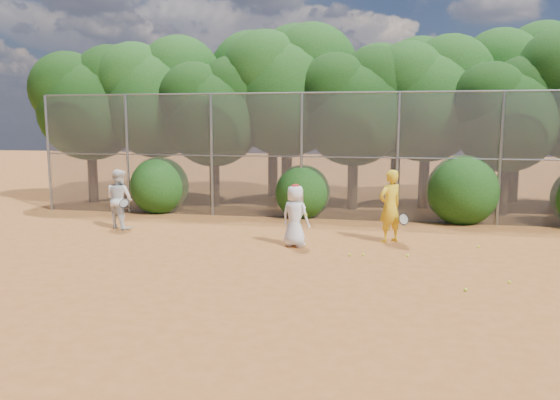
# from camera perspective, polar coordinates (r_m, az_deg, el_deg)

# --- Properties ---
(ground) EXTENTS (80.00, 80.00, 0.00)m
(ground) POSITION_cam_1_polar(r_m,az_deg,el_deg) (11.77, 2.41, -7.18)
(ground) COLOR #995422
(ground) RESTS_ON ground
(fence_back) EXTENTS (20.05, 0.09, 4.03)m
(fence_back) POSITION_cam_1_polar(r_m,az_deg,el_deg) (17.34, 5.14, 4.68)
(fence_back) COLOR gray
(fence_back) RESTS_ON ground
(tree_0) EXTENTS (4.38, 3.81, 6.00)m
(tree_0) POSITION_cam_1_polar(r_m,az_deg,el_deg) (22.27, -19.15, 9.89)
(tree_0) COLOR black
(tree_0) RESTS_ON ground
(tree_1) EXTENTS (4.64, 4.03, 6.35)m
(tree_1) POSITION_cam_1_polar(r_m,az_deg,el_deg) (21.60, -12.65, 10.83)
(tree_1) COLOR black
(tree_1) RESTS_ON ground
(tree_2) EXTENTS (3.99, 3.47, 5.47)m
(tree_2) POSITION_cam_1_polar(r_m,az_deg,el_deg) (20.03, -6.80, 9.52)
(tree_2) COLOR black
(tree_2) RESTS_ON ground
(tree_3) EXTENTS (4.89, 4.26, 6.70)m
(tree_3) POSITION_cam_1_polar(r_m,az_deg,el_deg) (20.42, 0.92, 11.83)
(tree_3) COLOR black
(tree_3) RESTS_ON ground
(tree_4) EXTENTS (4.19, 3.64, 5.73)m
(tree_4) POSITION_cam_1_polar(r_m,az_deg,el_deg) (19.49, 7.92, 10.04)
(tree_4) COLOR black
(tree_4) RESTS_ON ground
(tree_5) EXTENTS (4.51, 3.92, 6.17)m
(tree_5) POSITION_cam_1_polar(r_m,az_deg,el_deg) (20.31, 15.27, 10.58)
(tree_5) COLOR black
(tree_5) RESTS_ON ground
(tree_6) EXTENTS (3.86, 3.36, 5.29)m
(tree_6) POSITION_cam_1_polar(r_m,az_deg,el_deg) (19.62, 22.76, 8.62)
(tree_6) COLOR black
(tree_6) RESTS_ON ground
(tree_9) EXTENTS (4.83, 4.20, 6.62)m
(tree_9) POSITION_cam_1_polar(r_m,az_deg,el_deg) (24.11, -12.63, 10.96)
(tree_9) COLOR black
(tree_9) RESTS_ON ground
(tree_10) EXTENTS (5.15, 4.48, 7.06)m
(tree_10) POSITION_cam_1_polar(r_m,az_deg,el_deg) (22.79, -0.58, 12.05)
(tree_10) COLOR black
(tree_10) RESTS_ON ground
(tree_11) EXTENTS (4.64, 4.03, 6.35)m
(tree_11) POSITION_cam_1_polar(r_m,az_deg,el_deg) (21.88, 12.34, 10.80)
(tree_11) COLOR black
(tree_11) RESTS_ON ground
(tree_12) EXTENTS (5.02, 4.37, 6.88)m
(tree_12) POSITION_cam_1_polar(r_m,az_deg,el_deg) (23.01, 23.84, 11.03)
(tree_12) COLOR black
(tree_12) RESTS_ON ground
(bush_0) EXTENTS (2.00, 2.00, 2.00)m
(bush_0) POSITION_cam_1_polar(r_m,az_deg,el_deg) (19.26, -12.48, 1.73)
(bush_0) COLOR #154010
(bush_0) RESTS_ON ground
(bush_1) EXTENTS (1.80, 1.80, 1.80)m
(bush_1) POSITION_cam_1_polar(r_m,az_deg,el_deg) (17.86, 2.38, 1.09)
(bush_1) COLOR #154010
(bush_1) RESTS_ON ground
(bush_2) EXTENTS (2.20, 2.20, 2.20)m
(bush_2) POSITION_cam_1_polar(r_m,az_deg,el_deg) (17.77, 18.53, 1.28)
(bush_2) COLOR #154010
(bush_2) RESTS_ON ground
(player_yellow) EXTENTS (0.91, 0.80, 1.89)m
(player_yellow) POSITION_cam_1_polar(r_m,az_deg,el_deg) (14.39, 11.43, -0.64)
(player_yellow) COLOR yellow
(player_yellow) RESTS_ON ground
(player_teen) EXTENTS (0.89, 0.75, 1.58)m
(player_teen) POSITION_cam_1_polar(r_m,az_deg,el_deg) (13.65, 1.60, -1.63)
(player_teen) COLOR white
(player_teen) RESTS_ON ground
(player_white) EXTENTS (1.04, 0.93, 1.74)m
(player_white) POSITION_cam_1_polar(r_m,az_deg,el_deg) (16.59, -16.43, 0.10)
(player_white) COLOR white
(player_white) RESTS_ON ground
(ball_0) EXTENTS (0.07, 0.07, 0.07)m
(ball_0) POSITION_cam_1_polar(r_m,az_deg,el_deg) (12.97, 8.69, -5.65)
(ball_0) COLOR #D9F12B
(ball_0) RESTS_ON ground
(ball_1) EXTENTS (0.07, 0.07, 0.07)m
(ball_1) POSITION_cam_1_polar(r_m,az_deg,el_deg) (13.06, 13.17, -5.68)
(ball_1) COLOR #D9F12B
(ball_1) RESTS_ON ground
(ball_2) EXTENTS (0.07, 0.07, 0.07)m
(ball_2) POSITION_cam_1_polar(r_m,az_deg,el_deg) (10.81, 18.81, -8.86)
(ball_2) COLOR #D9F12B
(ball_2) RESTS_ON ground
(ball_3) EXTENTS (0.07, 0.07, 0.07)m
(ball_3) POSITION_cam_1_polar(r_m,az_deg,el_deg) (11.60, 22.85, -7.90)
(ball_3) COLOR #D9F12B
(ball_3) RESTS_ON ground
(ball_4) EXTENTS (0.07, 0.07, 0.07)m
(ball_4) POSITION_cam_1_polar(r_m,az_deg,el_deg) (12.89, 7.30, -5.71)
(ball_4) COLOR #D9F12B
(ball_4) RESTS_ON ground
(ball_5) EXTENTS (0.07, 0.07, 0.07)m
(ball_5) POSITION_cam_1_polar(r_m,az_deg,el_deg) (14.50, 20.03, -4.58)
(ball_5) COLOR #D9F12B
(ball_5) RESTS_ON ground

